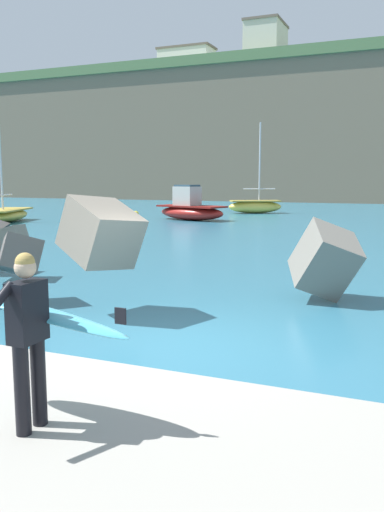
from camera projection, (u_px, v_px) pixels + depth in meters
ground_plane at (175, 343)px, 8.91m from camera, size 400.00×400.00×0.00m
walkway_path at (5, 445)px, 5.25m from camera, size 48.00×4.40×0.24m
breakwater_jetty at (145, 260)px, 10.95m from camera, size 31.77×7.56×2.41m
surfer_with_board at (33, 325)px, 5.30m from camera, size 2.10×1.16×1.78m
boat_near_left at (6, 215)px, 33.69m from camera, size 3.63×5.47×5.98m
boat_mid_left at (255, 206)px, 41.86m from camera, size 4.38×3.31×6.98m
boat_mid_centre at (191, 209)px, 35.11m from camera, size 5.36×3.38×2.30m
mooring_buoy_inner at (136, 214)px, 37.73m from camera, size 0.44×0.44×0.44m
headland_bluff at (345, 136)px, 75.17m from camera, size 102.65×37.76×17.08m
station_building_west at (187, 64)px, 78.79m from camera, size 8.16×4.21×4.59m
station_building_central at (266, 45)px, 69.84m from camera, size 4.64×6.43×5.66m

